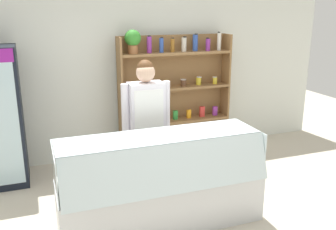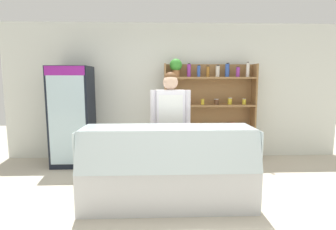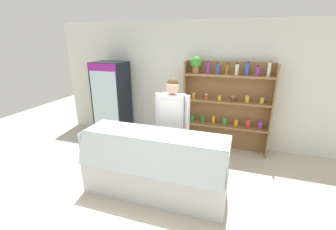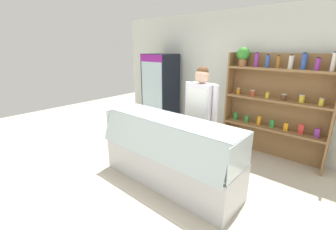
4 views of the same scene
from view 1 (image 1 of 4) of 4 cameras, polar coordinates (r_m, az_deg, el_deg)
The scene contains 5 objects.
ground_plane at distance 4.35m, azimuth 1.82°, elevation -15.70°, with size 12.00×12.00×0.00m, color beige.
back_wall at distance 5.86m, azimuth -6.10°, elevation 6.74°, with size 6.80×0.10×2.70m, color silver.
shelving_unit at distance 5.82m, azimuth 0.51°, elevation 4.31°, with size 1.76×0.29×1.99m.
deli_display_case at distance 4.15m, azimuth -1.14°, elevation -12.42°, with size 2.17×0.75×1.01m.
shop_clerk at distance 4.52m, azimuth -3.31°, elevation -0.34°, with size 0.61×0.25×1.71m.
Camera 1 is at (-1.40, -3.43, 2.29)m, focal length 40.00 mm.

